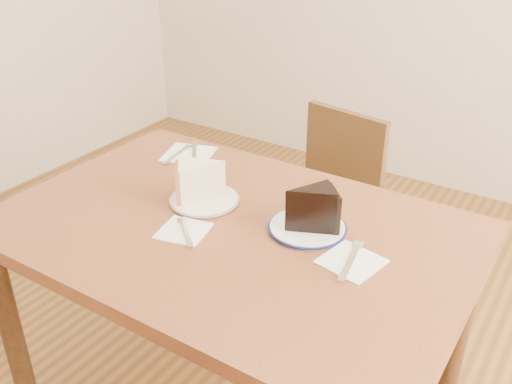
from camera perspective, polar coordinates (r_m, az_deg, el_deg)
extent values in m
cube|color=#4F2715|center=(1.47, -2.50, -3.94)|extent=(1.20, 0.80, 0.04)
cylinder|color=black|center=(1.84, -23.06, -13.44)|extent=(0.06, 0.06, 0.71)
cylinder|color=black|center=(2.18, -8.80, -4.17)|extent=(0.06, 0.06, 0.71)
cylinder|color=black|center=(1.79, 19.33, -14.08)|extent=(0.06, 0.06, 0.71)
cube|color=#372210|center=(2.11, 5.63, -2.90)|extent=(0.46, 0.46, 0.04)
cylinder|color=#372210|center=(2.27, 11.39, -7.58)|extent=(0.04, 0.04, 0.41)
cylinder|color=#372210|center=(2.43, 4.71, -4.51)|extent=(0.04, 0.04, 0.41)
cylinder|color=#372210|center=(2.05, 6.16, -11.73)|extent=(0.04, 0.04, 0.41)
cylinder|color=#372210|center=(2.22, -0.83, -7.97)|extent=(0.04, 0.04, 0.41)
cube|color=#372210|center=(2.15, 8.82, 3.46)|extent=(0.34, 0.09, 0.36)
cylinder|color=white|center=(1.57, -5.20, -0.77)|extent=(0.18, 0.18, 0.01)
cylinder|color=white|center=(1.44, 5.15, -3.58)|extent=(0.19, 0.19, 0.01)
cube|color=white|center=(1.44, -7.26, -3.87)|extent=(0.14, 0.14, 0.00)
cube|color=white|center=(1.34, 9.52, -6.86)|extent=(0.15, 0.15, 0.00)
cube|color=white|center=(1.85, -6.74, 3.79)|extent=(0.19, 0.19, 0.00)
cube|color=silver|center=(1.43, -7.03, -4.00)|extent=(0.11, 0.10, 0.00)
cube|color=silver|center=(1.33, 9.42, -6.80)|extent=(0.04, 0.17, 0.00)
cube|color=silver|center=(1.86, -6.19, 4.04)|extent=(0.10, 0.12, 0.00)
cube|color=silver|center=(1.84, -7.92, 3.70)|extent=(0.04, 0.16, 0.00)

